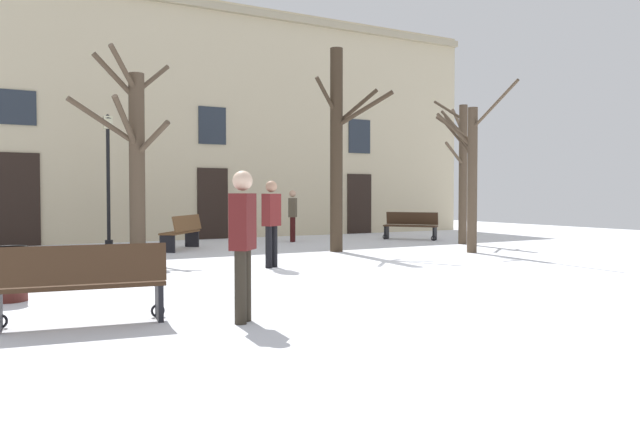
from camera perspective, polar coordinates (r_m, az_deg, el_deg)
The scene contains 14 objects.
ground_plane at distance 12.31m, azimuth 4.45°, elevation -5.31°, with size 34.84×34.84×0.00m, color white.
building_facade at distance 21.22m, azimuth -10.72°, elevation 8.66°, with size 21.78×0.60×8.03m.
tree_foreground at distance 15.16m, azimuth -16.82°, elevation 5.17°, with size 2.48×1.36×4.84m.
tree_left_of_center at distance 19.07m, azimuth 13.05°, elevation 4.07°, with size 1.51×1.53×4.45m.
tree_right_of_center at distance 16.32m, azimuth 13.88°, elevation 3.78°, with size 0.97×2.88×4.23m.
tree_near_facade at distance 16.17m, azimuth 1.66°, elevation 6.29°, with size 1.85×2.37×5.33m.
streetlamp at distance 18.53m, azimuth -19.12°, elevation 4.18°, with size 0.30×0.30×3.80m.
litter_bin at distance 9.74m, azimuth -26.92°, elevation -5.05°, with size 0.50×0.50×0.78m.
bench_near_center_tree at distance 7.55m, azimuth -21.28°, elevation -6.13°, with size 1.92×0.71×0.95m.
bench_back_to_back_left at distance 20.58m, azimuth 8.45°, elevation -1.14°, with size 1.42×1.69×0.91m.
bench_far_corner at distance 17.06m, azimuth -12.68°, elevation -1.69°, with size 1.56×1.79×0.95m.
person_near_bench at distance 12.62m, azimuth -4.55°, elevation -0.56°, with size 0.44×0.37×1.79m.
person_by_shop_door at distance 7.26m, azimuth -7.20°, elevation -2.29°, with size 0.42×0.43×1.79m.
person_strolling at distance 19.40m, azimuth -2.56°, elevation -0.04°, with size 0.40×0.44×1.64m.
Camera 1 is at (-6.84, -10.12, 1.52)m, focal length 34.39 mm.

